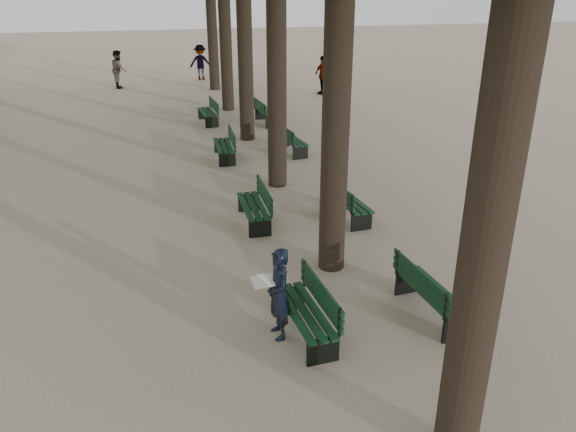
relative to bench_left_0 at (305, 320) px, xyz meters
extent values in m
plane|color=tan|center=(-0.37, -0.84, -0.27)|extent=(120.00, 120.00, 0.00)
cylinder|color=#33261C|center=(1.13, -2.84, 3.48)|extent=(0.52, 0.52, 7.50)
cylinder|color=#33261C|center=(1.13, 2.16, 3.48)|extent=(0.52, 0.52, 7.50)
cylinder|color=#33261C|center=(1.13, 7.16, 3.48)|extent=(0.52, 0.52, 7.50)
cylinder|color=#33261C|center=(1.13, 12.16, 3.48)|extent=(0.52, 0.52, 7.50)
cylinder|color=#33261C|center=(1.13, 17.16, 3.48)|extent=(0.52, 0.52, 7.50)
cylinder|color=#33261C|center=(1.13, 22.16, 3.48)|extent=(0.52, 0.52, 7.50)
cube|color=black|center=(-0.02, 0.00, -0.05)|extent=(0.66, 1.84, 0.45)
cube|color=black|center=(-0.02, 0.00, 0.18)|extent=(0.68, 1.84, 0.04)
cube|color=black|center=(0.26, 0.02, 0.45)|extent=(0.19, 1.80, 0.40)
cube|color=black|center=(-0.02, 4.66, -0.05)|extent=(0.53, 1.80, 0.45)
cube|color=black|center=(-0.02, 4.66, 0.18)|extent=(0.55, 1.80, 0.04)
cube|color=black|center=(0.26, 4.66, 0.45)|extent=(0.05, 1.80, 0.40)
cube|color=black|center=(-0.02, 9.93, -0.05)|extent=(0.57, 1.81, 0.45)
cube|color=black|center=(-0.02, 9.93, 0.18)|extent=(0.59, 1.81, 0.04)
cube|color=black|center=(0.26, 9.92, 0.45)|extent=(0.09, 1.80, 0.40)
cube|color=black|center=(-0.02, 14.88, -0.05)|extent=(0.67, 1.84, 0.45)
cube|color=black|center=(-0.02, 14.88, 0.18)|extent=(0.69, 1.84, 0.04)
cube|color=black|center=(0.26, 14.90, 0.45)|extent=(0.19, 1.80, 0.40)
cube|color=black|center=(2.28, 0.05, -0.05)|extent=(0.67, 1.84, 0.45)
cube|color=black|center=(2.28, 0.05, 0.18)|extent=(0.69, 1.84, 0.04)
cube|color=black|center=(2.00, 0.03, 0.45)|extent=(0.19, 1.80, 0.40)
cube|color=black|center=(2.28, 4.45, -0.05)|extent=(0.70, 1.84, 0.45)
cube|color=black|center=(2.28, 4.45, 0.18)|extent=(0.72, 1.85, 0.04)
cube|color=black|center=(2.01, 4.43, 0.45)|extent=(0.22, 1.79, 0.40)
cube|color=black|center=(2.28, 10.12, -0.05)|extent=(0.76, 1.85, 0.45)
cube|color=black|center=(2.28, 10.12, 0.18)|extent=(0.78, 1.86, 0.04)
cube|color=black|center=(2.01, 10.08, 0.45)|extent=(0.29, 1.79, 0.40)
cube|color=black|center=(2.28, 14.26, -0.05)|extent=(0.65, 1.83, 0.45)
cube|color=black|center=(2.28, 14.26, 0.18)|extent=(0.67, 1.84, 0.04)
cube|color=black|center=(2.00, 14.24, 0.45)|extent=(0.18, 1.80, 0.40)
imported|color=black|center=(-0.42, 0.08, 0.51)|extent=(0.37, 0.65, 1.56)
cube|color=white|center=(-0.67, 0.08, 0.78)|extent=(0.37, 0.29, 0.12)
imported|color=#262628|center=(0.73, 25.33, 0.69)|extent=(1.30, 0.67, 1.93)
imported|color=#262628|center=(6.20, 19.59, 0.67)|extent=(0.79, 1.16, 1.87)
imported|color=#262628|center=(-3.67, 23.79, 0.69)|extent=(0.48, 0.97, 1.93)
camera|label=1|loc=(-2.08, -7.44, 5.15)|focal=35.00mm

